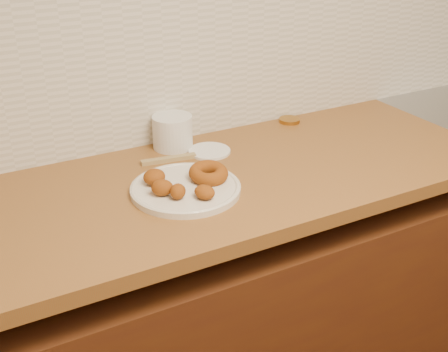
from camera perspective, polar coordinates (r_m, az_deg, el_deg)
The scene contains 10 objects.
base_cabinet at distance 1.93m, azimuth 7.88°, elevation -11.74°, with size 3.60×0.60×0.77m, color #47230D.
butcher_block at distance 1.42m, azimuth -12.85°, elevation -3.57°, with size 2.30×0.62×0.04m, color brown.
backsplash at distance 1.81m, azimuth 3.88°, elevation 14.49°, with size 3.60×0.02×0.60m, color beige.
donut_plate at distance 1.43m, azimuth -3.92°, elevation -1.32°, with size 0.28×0.28×0.02m, color silver.
ring_donut at distance 1.45m, azimuth -1.61°, elevation 0.31°, with size 0.10×0.10×0.04m, color #89420D.
fried_dough_chunks at distance 1.39m, azimuth -5.35°, elevation -0.97°, with size 0.15×0.20×0.04m.
plastic_tub at distance 1.67m, azimuth -5.25°, elevation 4.49°, with size 0.12×0.12×0.10m, color silver.
tub_lid at distance 1.65m, azimuth -1.50°, elevation 2.54°, with size 0.12×0.12×0.01m, color white.
brass_jar_lid at distance 1.89m, azimuth 6.66°, elevation 5.65°, with size 0.07×0.07×0.01m, color #AA7B30.
wooden_utensil at distance 1.60m, azimuth -5.64°, elevation 1.71°, with size 0.16×0.02×0.01m, color #9A8251.
Camera 1 is at (-0.94, 0.49, 1.57)m, focal length 45.00 mm.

